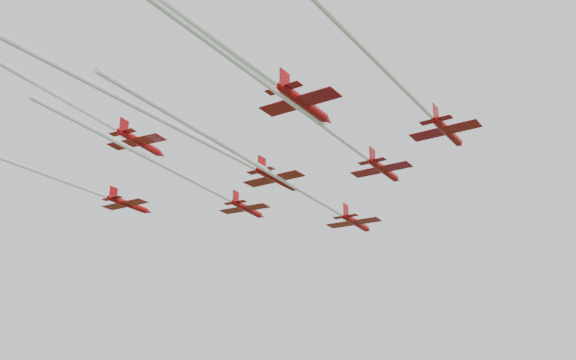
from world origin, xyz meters
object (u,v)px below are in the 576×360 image
(jet_row3_right, at_px, (411,95))
(jet_row3_left, at_px, (77,186))
(jet_row4_left, at_px, (51,92))
(jet_lead, at_px, (309,195))
(jet_row3_mid, at_px, (209,144))
(jet_row2_left, at_px, (206,188))
(jet_row2_right, at_px, (341,139))
(jet_row4_right, at_px, (257,69))

(jet_row3_right, bearing_deg, jet_row3_left, -179.27)
(jet_row4_left, bearing_deg, jet_row3_left, 125.48)
(jet_lead, bearing_deg, jet_row3_right, -42.34)
(jet_lead, distance_m, jet_row4_left, 39.76)
(jet_row3_left, distance_m, jet_row3_right, 51.32)
(jet_lead, height_order, jet_row3_right, jet_row3_right)
(jet_row3_mid, distance_m, jet_row4_left, 18.79)
(jet_row2_left, distance_m, jet_row4_left, 30.74)
(jet_row3_left, bearing_deg, jet_row3_mid, -5.85)
(jet_row2_right, distance_m, jet_row3_left, 39.48)
(jet_row4_left, bearing_deg, jet_row2_left, 88.06)
(jet_lead, bearing_deg, jet_row2_left, -153.19)
(jet_row2_right, bearing_deg, jet_row3_mid, -137.97)
(jet_row3_right, height_order, jet_row4_right, jet_row4_right)
(jet_row2_left, distance_m, jet_row2_right, 25.28)
(jet_row2_left, bearing_deg, jet_lead, 24.36)
(jet_row2_left, xyz_separation_m, jet_row3_mid, (9.49, -17.22, -1.15))
(jet_row4_right, bearing_deg, jet_row2_left, 138.17)
(jet_row3_mid, relative_size, jet_row3_right, 1.24)
(jet_row2_right, bearing_deg, jet_lead, 135.14)
(jet_row4_left, distance_m, jet_row4_right, 24.09)
(jet_row2_right, bearing_deg, jet_row3_left, -166.91)
(jet_row3_right, bearing_deg, jet_row4_right, -139.09)
(jet_row2_left, bearing_deg, jet_row4_left, -90.14)
(jet_row2_right, height_order, jet_row4_right, jet_row4_right)
(jet_row3_mid, height_order, jet_row4_left, jet_row4_left)
(jet_row2_left, relative_size, jet_row4_right, 1.12)
(jet_row3_mid, bearing_deg, jet_row3_right, 5.39)
(jet_lead, relative_size, jet_row3_mid, 1.12)
(jet_row3_right, xyz_separation_m, jet_row4_right, (-14.17, -7.84, 1.80))
(jet_row2_left, xyz_separation_m, jet_row4_left, (-3.48, -30.49, 1.84))
(jet_row4_left, bearing_deg, jet_row3_right, 19.85)
(jet_row2_left, xyz_separation_m, jet_row3_left, (-15.70, -10.08, -0.98))
(jet_row3_left, bearing_deg, jet_row4_left, -49.11)
(jet_lead, relative_size, jet_row3_left, 1.44)
(jet_row3_left, bearing_deg, jet_row2_left, 42.70)
(jet_row3_mid, bearing_deg, jet_row2_left, 130.73)
(jet_row3_left, bearing_deg, jet_lead, 36.05)
(jet_lead, distance_m, jet_row2_right, 16.37)
(jet_lead, bearing_deg, jet_row4_left, -108.39)
(jet_row3_mid, height_order, jet_row4_right, jet_row4_right)
(jet_row3_mid, distance_m, jet_row4_right, 15.51)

